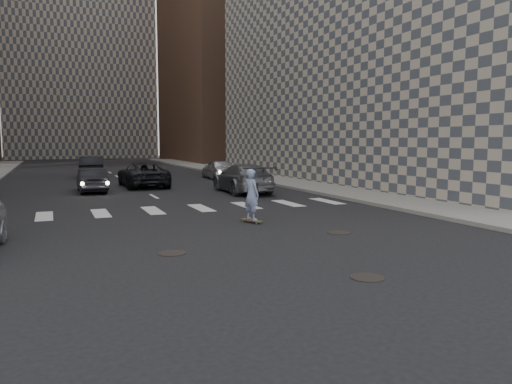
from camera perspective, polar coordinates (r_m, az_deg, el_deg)
ground at (r=12.12m, az=1.03°, el=-7.41°), size 160.00×160.00×0.00m
sidewalk_right at (r=36.41m, az=9.53°, el=1.57°), size 13.00×80.00×0.15m
building_right at (r=38.25m, az=16.43°, el=18.06°), size 15.00×33.00×22.00m
tower_right at (r=71.92m, az=-1.84°, el=18.15°), size 18.00×24.00×36.00m
tower_center at (r=91.44m, az=-19.91°, el=19.01°), size 22.00×20.00×48.00m
manhole_a at (r=10.57m, az=12.62°, el=-9.51°), size 0.70×0.70×0.02m
manhole_b at (r=12.63m, az=-9.59°, el=-6.90°), size 0.70×0.70×0.02m
manhole_c at (r=15.36m, az=9.43°, el=-4.60°), size 0.70×0.70×0.02m
skateboarder at (r=16.89m, az=-0.53°, el=-0.30°), size 0.62×0.94×1.84m
traffic_car_a at (r=28.33m, az=-18.27°, el=1.28°), size 1.40×3.92×1.29m
traffic_car_b at (r=26.64m, az=-1.52°, el=1.57°), size 2.36×5.38×1.54m
traffic_car_c at (r=30.75m, az=-12.80°, el=1.94°), size 2.51×5.31×1.47m
traffic_car_d at (r=36.25m, az=-4.34°, el=2.65°), size 1.93×4.33×1.45m
traffic_car_e at (r=39.79m, az=-18.28°, el=2.76°), size 2.06×4.95×1.59m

